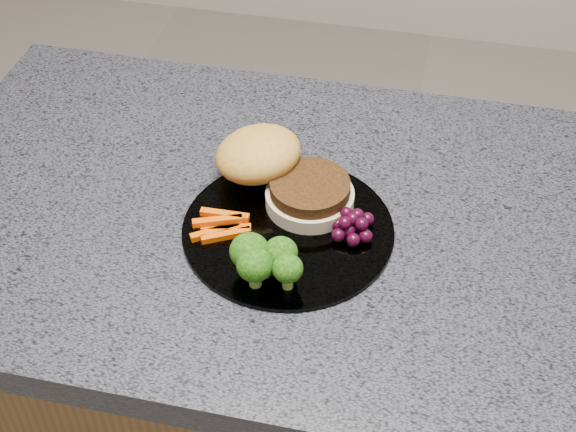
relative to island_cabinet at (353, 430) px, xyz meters
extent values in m
cube|color=brown|center=(0.00, 0.00, 0.00)|extent=(1.20, 0.60, 0.86)
cube|color=#45464E|center=(0.00, 0.00, 0.45)|extent=(1.20, 0.60, 0.04)
cylinder|color=white|center=(-0.10, -0.03, 0.47)|extent=(0.26, 0.26, 0.01)
cylinder|color=#CCB790|center=(-0.08, 0.02, 0.49)|extent=(0.15, 0.15, 0.02)
cylinder|color=#3C220B|center=(-0.08, 0.02, 0.50)|extent=(0.13, 0.13, 0.02)
ellipsoid|color=gold|center=(-0.16, 0.05, 0.51)|extent=(0.15, 0.15, 0.06)
cube|color=#DA4D03|center=(-0.18, -0.04, 0.48)|extent=(0.06, 0.03, 0.01)
cube|color=#DA4D03|center=(-0.17, -0.05, 0.48)|extent=(0.06, 0.02, 0.01)
cube|color=#DA4D03|center=(-0.19, -0.06, 0.48)|extent=(0.06, 0.04, 0.01)
cube|color=#DA4D03|center=(-0.18, -0.04, 0.49)|extent=(0.06, 0.01, 0.01)
cube|color=#DA4D03|center=(-0.19, -0.05, 0.49)|extent=(0.06, 0.03, 0.01)
cube|color=#DA4D03|center=(-0.17, -0.06, 0.48)|extent=(0.06, 0.04, 0.01)
cylinder|color=olive|center=(-0.13, -0.11, 0.49)|extent=(0.02, 0.02, 0.02)
ellipsoid|color=#113507|center=(-0.13, -0.11, 0.51)|extent=(0.05, 0.05, 0.04)
cylinder|color=olive|center=(-0.09, -0.10, 0.49)|extent=(0.01, 0.01, 0.02)
ellipsoid|color=#113507|center=(-0.09, -0.10, 0.51)|extent=(0.04, 0.04, 0.04)
cylinder|color=olive|center=(-0.12, -0.13, 0.49)|extent=(0.01, 0.01, 0.02)
ellipsoid|color=#113507|center=(-0.12, -0.13, 0.51)|extent=(0.04, 0.04, 0.04)
cylinder|color=olive|center=(-0.08, -0.13, 0.49)|extent=(0.01, 0.01, 0.02)
ellipsoid|color=#113507|center=(-0.08, -0.13, 0.51)|extent=(0.04, 0.04, 0.03)
sphere|color=black|center=(-0.03, -0.03, 0.48)|extent=(0.02, 0.02, 0.02)
sphere|color=black|center=(-0.01, -0.02, 0.48)|extent=(0.02, 0.02, 0.02)
sphere|color=black|center=(-0.03, -0.01, 0.48)|extent=(0.02, 0.02, 0.02)
sphere|color=black|center=(-0.04, -0.02, 0.48)|extent=(0.02, 0.02, 0.02)
sphere|color=black|center=(-0.04, -0.04, 0.48)|extent=(0.02, 0.02, 0.02)
sphere|color=black|center=(-0.02, -0.04, 0.48)|extent=(0.02, 0.02, 0.02)
sphere|color=black|center=(-0.01, -0.03, 0.48)|extent=(0.02, 0.02, 0.02)
sphere|color=black|center=(-0.01, 0.00, 0.48)|extent=(0.02, 0.02, 0.02)
sphere|color=black|center=(-0.03, -0.02, 0.50)|extent=(0.02, 0.02, 0.02)
sphere|color=black|center=(-0.03, -0.03, 0.50)|extent=(0.02, 0.02, 0.02)
sphere|color=black|center=(-0.01, -0.03, 0.50)|extent=(0.02, 0.02, 0.02)
sphere|color=black|center=(-0.03, -0.01, 0.50)|extent=(0.02, 0.02, 0.02)
sphere|color=black|center=(-0.02, -0.01, 0.50)|extent=(0.02, 0.02, 0.02)
camera|label=1|loc=(0.05, -0.72, 1.16)|focal=50.00mm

